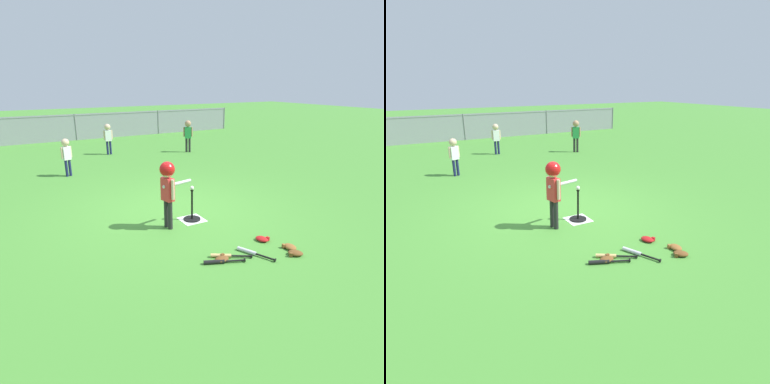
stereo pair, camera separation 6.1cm
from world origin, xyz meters
TOP-DOWN VIEW (x-y plane):
  - ground_plane at (0.00, 0.00)m, footprint 60.00×60.00m
  - home_plate at (0.03, -0.55)m, footprint 0.44×0.44m
  - batting_tee at (0.03, -0.55)m, footprint 0.32×0.32m
  - baseball_on_tee at (0.03, -0.55)m, footprint 0.07×0.07m
  - batter_child at (-0.51, -0.66)m, footprint 0.64×0.34m
  - fielder_near_left at (3.05, 5.09)m, footprint 0.31×0.23m
  - fielder_deep_right at (0.38, 6.11)m, footprint 0.32×0.22m
  - fielder_near_right at (-1.43, 3.79)m, footprint 0.29×0.21m
  - spare_bat_silver at (0.15, -2.13)m, footprint 0.30×0.59m
  - spare_bat_wood at (-0.24, -2.03)m, footprint 0.55×0.37m
  - spare_bat_black at (-0.43, -2.13)m, footprint 0.58×0.29m
  - glove_by_plate at (-0.35, -2.09)m, footprint 0.23×0.18m
  - glove_near_bats at (0.79, -2.31)m, footprint 0.18×0.23m
  - glove_tossed_aside at (0.71, -2.49)m, footprint 0.27×0.27m
  - glove_outfield_drop at (0.59, -1.88)m, footprint 0.22×0.26m
  - outfield_fence at (0.00, 9.90)m, footprint 16.06×0.06m

SIDE VIEW (x-z plane):
  - ground_plane at x=0.00m, z-range 0.00..0.00m
  - home_plate at x=0.03m, z-range 0.00..0.01m
  - spare_bat_wood at x=-0.24m, z-range 0.00..0.06m
  - spare_bat_black at x=-0.43m, z-range 0.00..0.06m
  - spare_bat_silver at x=0.15m, z-range 0.00..0.06m
  - glove_by_plate at x=-0.35m, z-range 0.00..0.07m
  - glove_near_bats at x=0.79m, z-range 0.00..0.07m
  - glove_tossed_aside at x=0.71m, z-range 0.00..0.07m
  - glove_outfield_drop at x=0.59m, z-range 0.00..0.07m
  - batting_tee at x=0.03m, z-range -0.21..0.38m
  - outfield_fence at x=0.00m, z-range 0.04..1.19m
  - baseball_on_tee at x=0.03m, z-range 0.59..0.67m
  - fielder_near_right at x=-1.43m, z-range 0.15..1.19m
  - fielder_deep_right at x=0.38m, z-range 0.16..1.24m
  - fielder_near_left at x=3.05m, z-range 0.17..1.33m
  - batter_child at x=-0.51m, z-range 0.26..1.46m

